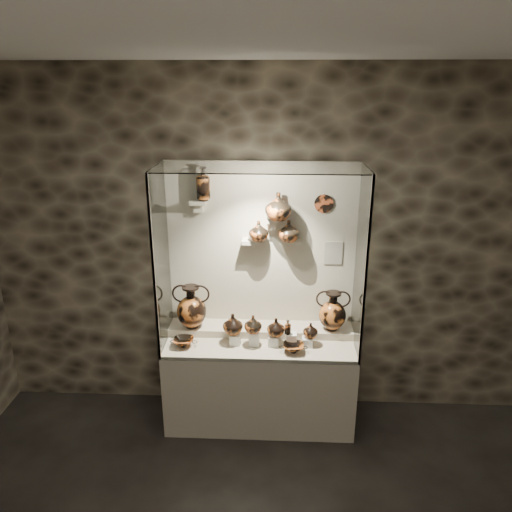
{
  "coord_description": "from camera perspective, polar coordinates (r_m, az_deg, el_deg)",
  "views": [
    {
      "loc": [
        0.15,
        -1.77,
        3.06
      ],
      "look_at": [
        -0.04,
        2.18,
        1.65
      ],
      "focal_mm": 35.0,
      "sensor_mm": 36.0,
      "label": 1
    }
  ],
  "objects": [
    {
      "name": "ceiling",
      "position": [
        1.78,
        -2.33,
        24.05
      ],
      "size": [
        5.0,
        5.0,
        0.0
      ],
      "primitive_type": "plane",
      "color": "white",
      "rests_on": "wall_back"
    },
    {
      "name": "wall_back",
      "position": [
        4.52,
        0.64,
        0.78
      ],
      "size": [
        5.0,
        0.02,
        3.2
      ],
      "primitive_type": "cube",
      "color": "black",
      "rests_on": "ground"
    },
    {
      "name": "plinth",
      "position": [
        4.77,
        0.44,
        -14.29
      ],
      "size": [
        1.7,
        0.6,
        0.8
      ],
      "primitive_type": "cube",
      "color": "#BFB49A",
      "rests_on": "floor"
    },
    {
      "name": "front_tier",
      "position": [
        4.55,
        0.45,
        -9.95
      ],
      "size": [
        1.68,
        0.58,
        0.03
      ],
      "primitive_type": "cube",
      "color": "#B8A88E",
      "rests_on": "plinth"
    },
    {
      "name": "rear_tier",
      "position": [
        4.68,
        0.54,
        -8.52
      ],
      "size": [
        1.7,
        0.25,
        0.1
      ],
      "primitive_type": "cube",
      "color": "#B8A88E",
      "rests_on": "plinth"
    },
    {
      "name": "back_panel",
      "position": [
        4.51,
        0.64,
        0.76
      ],
      "size": [
        1.7,
        0.03,
        1.6
      ],
      "primitive_type": "cube",
      "color": "#BFB49A",
      "rests_on": "plinth"
    },
    {
      "name": "glass_front",
      "position": [
        3.94,
        0.32,
        -2.13
      ],
      "size": [
        1.7,
        0.01,
        1.6
      ],
      "primitive_type": "cube",
      "color": "white",
      "rests_on": "plinth"
    },
    {
      "name": "glass_left",
      "position": [
        4.33,
        -10.78,
        -0.44
      ],
      "size": [
        0.01,
        0.6,
        1.6
      ],
      "primitive_type": "cube",
      "color": "white",
      "rests_on": "plinth"
    },
    {
      "name": "glass_right",
      "position": [
        4.27,
        11.9,
        -0.8
      ],
      "size": [
        0.01,
        0.6,
        1.6
      ],
      "primitive_type": "cube",
      "color": "white",
      "rests_on": "plinth"
    },
    {
      "name": "glass_top",
      "position": [
        4.01,
        0.52,
        10.1
      ],
      "size": [
        1.7,
        0.6,
        0.01
      ],
      "primitive_type": "cube",
      "color": "white",
      "rests_on": "back_panel"
    },
    {
      "name": "frame_post_left",
      "position": [
        4.06,
        -11.6,
        -1.85
      ],
      "size": [
        0.02,
        0.02,
        1.6
      ],
      "primitive_type": "cube",
      "color": "gray",
      "rests_on": "plinth"
    },
    {
      "name": "frame_post_right",
      "position": [
        4.0,
        12.43,
        -2.25
      ],
      "size": [
        0.02,
        0.02,
        1.6
      ],
      "primitive_type": "cube",
      "color": "gray",
      "rests_on": "plinth"
    },
    {
      "name": "pedestal_a",
      "position": [
        4.49,
        -2.42,
        -9.47
      ],
      "size": [
        0.09,
        0.09,
        0.1
      ],
      "primitive_type": "cube",
      "color": "silver",
      "rests_on": "front_tier"
    },
    {
      "name": "pedestal_b",
      "position": [
        4.47,
        -0.22,
        -9.36
      ],
      "size": [
        0.09,
        0.09,
        0.13
      ],
      "primitive_type": "cube",
      "color": "silver",
      "rests_on": "front_tier"
    },
    {
      "name": "pedestal_c",
      "position": [
        4.47,
        1.99,
        -9.62
      ],
      "size": [
        0.09,
        0.09,
        0.09
      ],
      "primitive_type": "cube",
      "color": "silver",
      "rests_on": "front_tier"
    },
    {
      "name": "pedestal_d",
      "position": [
        4.47,
        4.07,
        -9.49
      ],
      "size": [
        0.09,
        0.09,
        0.12
      ],
      "primitive_type": "cube",
      "color": "silver",
      "rests_on": "front_tier"
    },
    {
      "name": "pedestal_e",
      "position": [
        4.48,
        5.88,
        -9.72
      ],
      "size": [
        0.09,
        0.09,
        0.08
      ],
      "primitive_type": "cube",
      "color": "silver",
      "rests_on": "front_tier"
    },
    {
      "name": "bracket_ul",
      "position": [
        4.37,
        -6.65,
        6.13
      ],
      "size": [
        0.14,
        0.12,
        0.04
      ],
      "primitive_type": "cube",
      "color": "#BFB49A",
      "rests_on": "back_panel"
    },
    {
      "name": "bracket_ca",
      "position": [
        4.41,
        -0.69,
        1.69
      ],
      "size": [
        0.14,
        0.12,
        0.04
      ],
      "primitive_type": "cube",
      "color": "#BFB49A",
      "rests_on": "back_panel"
    },
    {
      "name": "bracket_cb",
      "position": [
        4.35,
        1.94,
        4.16
      ],
      "size": [
        0.1,
        0.12,
        0.04
      ],
      "primitive_type": "cube",
      "color": "#BFB49A",
      "rests_on": "back_panel"
    },
    {
      "name": "bracket_cc",
      "position": [
        4.41,
        4.25,
        1.61
      ],
      "size": [
        0.14,
        0.12,
        0.04
      ],
      "primitive_type": "cube",
      "color": "#BFB49A",
      "rests_on": "back_panel"
    },
    {
      "name": "amphora_left",
      "position": [
        4.59,
        -7.39,
        -5.77
      ],
      "size": [
        0.42,
        0.42,
        0.41
      ],
      "primitive_type": null,
      "rotation": [
        0.0,
        0.0,
        0.39
      ],
      "color": "#A5551F",
      "rests_on": "rear_tier"
    },
    {
      "name": "amphora_right",
      "position": [
        4.57,
        8.75,
        -6.2
      ],
      "size": [
        0.35,
        0.35,
        0.37
      ],
      "primitive_type": null,
      "rotation": [
        0.0,
        0.0,
        0.23
      ],
      "color": "#A5551F",
      "rests_on": "rear_tier"
    },
    {
      "name": "jug_a",
      "position": [
        4.43,
        -2.66,
        -7.75
      ],
      "size": [
        0.21,
        0.21,
        0.19
      ],
      "primitive_type": "imported",
      "rotation": [
        0.0,
        0.0,
        -0.2
      ],
      "color": "#A5551F",
      "rests_on": "pedestal_a"
    },
    {
      "name": "jug_b",
      "position": [
        4.39,
        -0.34,
        -7.79
      ],
      "size": [
        0.16,
        0.16,
        0.16
      ],
      "primitive_type": "imported",
      "rotation": [
        0.0,
        0.0,
        -0.03
      ],
      "color": "#B5521F",
      "rests_on": "pedestal_b"
    },
    {
      "name": "jug_c",
      "position": [
        4.42,
        2.29,
        -8.12
      ],
      "size": [
        0.21,
        0.21,
        0.16
      ],
      "primitive_type": "imported",
      "rotation": [
        0.0,
        0.0,
        -0.42
      ],
      "color": "#A5551F",
      "rests_on": "pedestal_c"
    },
    {
      "name": "jug_e",
      "position": [
        4.45,
        6.25,
        -8.42
      ],
      "size": [
        0.15,
        0.15,
        0.14
      ],
      "primitive_type": "imported",
      "rotation": [
        0.0,
        0.0,
        -0.15
      ],
      "color": "#A5551F",
      "rests_on": "pedestal_e"
    },
    {
      "name": "lekythos_small",
      "position": [
        4.39,
        3.66,
        -8.03
      ],
      "size": [
        0.07,
        0.07,
        0.15
      ],
      "primitive_type": null,
      "rotation": [
        0.0,
        0.0,
        0.1
      ],
      "color": "#B5521F",
      "rests_on": "pedestal_d"
    },
    {
      "name": "kylix_left",
      "position": [
        4.5,
        -8.27,
        -9.65
      ],
      "size": [
        0.29,
        0.27,
        0.09
      ],
      "primitive_type": null,
      "rotation": [
        0.0,
        0.0,
        -0.38
      ],
      "color": "#B5521F",
      "rests_on": "front_tier"
    },
    {
      "name": "kylix_right",
      "position": [
        4.38,
        4.3,
        -10.36
      ],
      "size": [
        0.28,
        0.25,
        0.09
      ],
      "primitive_type": null,
      "rotation": [
        0.0,
        0.0,
        -0.29
      ],
      "color": "#A5551F",
      "rests_on": "front_tier"
    },
    {
      "name": "lekythos_tall",
      "position": [
        4.31,
        -6.07,
        8.39
      ],
      "size": [
        0.16,
        0.16,
        0.32
      ],
      "primitive_type": null,
      "rotation": [
        0.0,
        0.0,
        0.35
      ],
      "color": "#A5551F",
      "rests_on": "bracket_ul"
    },
    {
      "name": "ovoid_vase_a",
      "position": [
        4.34,
        0.3,
        2.87
      ],
      "size": [
        0.19,
        0.19,
        0.18
      ],
      "primitive_type": "imported",
      "rotation": [
        0.0,
        0.0,
        0.13
      ],
      "color": "#B5521F",
      "rests_on": "bracket_ca"
    },
    {
      "name": "ovoid_vase_b",
      "position": [
        4.25,
        2.56,
        5.68
      ],
      "size": [
        0.27,
        0.27,
        0.24
      ],
      "primitive_type": "imported",
      "rotation": [
        0.0,
        0.0,
        0.19
      ],
      "color": "#B5521F",
      "rests_on": "bracket_cb"
    },
    {
      "name": "ovoid_vase_c",
      "position": [
        4.34,
        3.76,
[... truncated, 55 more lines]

